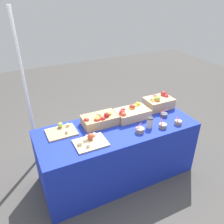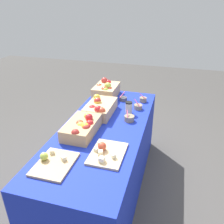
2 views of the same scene
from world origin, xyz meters
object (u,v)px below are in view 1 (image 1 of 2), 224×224
apple_crate_left (159,102)px  apple_crate_right (100,120)px  apple_crate_middle (132,113)px  sample_bowl_extra (140,130)px  sample_bowl_near (164,115)px  cutting_board_front (90,142)px  cutting_board_back (61,131)px  coffee_cup (150,122)px  sample_bowl_mid (163,126)px  sample_bowl_far (178,122)px  tent_pole (26,95)px

apple_crate_left → apple_crate_right: bearing=-176.5°
apple_crate_middle → sample_bowl_extra: 0.34m
sample_bowl_near → cutting_board_front: bearing=-173.9°
cutting_board_back → coffee_cup: 1.03m
cutting_board_back → sample_bowl_near: (1.27, -0.22, 0.01)m
cutting_board_back → sample_bowl_mid: sample_bowl_mid is taller
apple_crate_middle → sample_bowl_mid: 0.43m
apple_crate_middle → sample_bowl_near: 0.42m
cutting_board_front → sample_bowl_near: sample_bowl_near is taller
sample_bowl_mid → apple_crate_middle: bearing=120.1°
apple_crate_left → apple_crate_middle: bearing=-170.8°
sample_bowl_far → sample_bowl_extra: sample_bowl_extra is taller
cutting_board_back → sample_bowl_extra: sample_bowl_extra is taller
apple_crate_left → cutting_board_front: bearing=-162.9°
tent_pole → sample_bowl_mid: bearing=-36.6°
apple_crate_right → tent_pole: size_ratio=0.20×
apple_crate_left → tent_pole: (-1.61, 0.56, 0.20)m
apple_crate_middle → sample_bowl_far: size_ratio=4.21×
sample_bowl_near → sample_bowl_far: bearing=-81.0°
cutting_board_back → sample_bowl_near: 1.29m
cutting_board_front → sample_bowl_mid: size_ratio=3.04×
cutting_board_front → sample_bowl_mid: bearing=-6.1°
apple_crate_left → sample_bowl_mid: (-0.26, -0.44, -0.06)m
apple_crate_right → sample_bowl_extra: (0.35, -0.35, -0.04)m
apple_crate_left → sample_bowl_far: bearing=-95.5°
cutting_board_front → coffee_cup: (0.74, -0.02, 0.05)m
cutting_board_back → sample_bowl_near: bearing=-9.9°
apple_crate_right → cutting_board_front: apple_crate_right is taller
apple_crate_right → cutting_board_front: 0.38m
cutting_board_front → cutting_board_back: 0.40m
apple_crate_left → sample_bowl_far: (-0.04, -0.46, -0.06)m
sample_bowl_far → tent_pole: tent_pole is taller
cutting_board_front → sample_bowl_extra: bearing=-5.7°
apple_crate_left → sample_bowl_mid: bearing=-120.0°
cutting_board_front → sample_bowl_far: 1.09m
sample_bowl_mid → apple_crate_left: bearing=60.0°
apple_crate_middle → coffee_cup: (0.08, -0.29, -0.00)m
cutting_board_front → cutting_board_back: size_ratio=1.03×
sample_bowl_extra → sample_bowl_mid: bearing=-7.0°
apple_crate_middle → coffee_cup: 0.30m
sample_bowl_mid → sample_bowl_extra: size_ratio=1.09×
apple_crate_middle → sample_bowl_mid: bearing=-59.9°
apple_crate_middle → apple_crate_right: size_ratio=1.01×
apple_crate_right → tent_pole: tent_pole is taller
sample_bowl_near → sample_bowl_mid: 0.27m
cutting_board_back → sample_bowl_extra: bearing=-26.0°
cutting_board_front → sample_bowl_extra: sample_bowl_extra is taller
cutting_board_back → sample_bowl_far: size_ratio=3.34×
cutting_board_front → sample_bowl_near: (1.05, 0.11, 0.00)m
apple_crate_left → sample_bowl_near: apple_crate_left is taller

